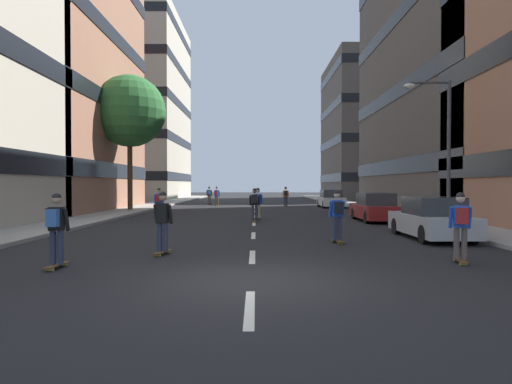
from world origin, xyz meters
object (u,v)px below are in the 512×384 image
skater_4 (259,201)px  skater_8 (256,203)px  streetlamp_right (442,136)px  skater_2 (160,201)px  skater_7 (462,223)px  parked_car_near (332,199)px  skater_1 (164,220)px  parked_car_mid (433,220)px  skater_9 (287,195)px  skater_6 (58,225)px  skater_3 (210,194)px  skater_0 (339,213)px  street_tree_near (131,112)px  parked_car_far (377,208)px  skater_5 (218,195)px

skater_4 → skater_8: 1.75m
streetlamp_right → skater_2: streetlamp_right is taller
skater_4 → skater_7: bearing=-69.9°
parked_car_near → skater_8: skater_8 is taller
parked_car_near → skater_1: size_ratio=2.47×
parked_car_mid → skater_9: (-3.77, 22.66, 0.32)m
skater_6 → skater_8: same height
skater_2 → skater_7: same height
skater_1 → skater_3: bearing=93.6°
skater_0 → skater_8: (-2.81, 8.20, 0.00)m
parked_car_mid → skater_6: bearing=-152.8°
skater_6 → skater_2: bearing=93.1°
parked_car_mid → skater_2: (-11.85, 8.75, 0.32)m
street_tree_near → parked_car_near: bearing=19.5°
parked_car_mid → skater_7: bearing=-104.2°
parked_car_far → street_tree_near: street_tree_near is taller
parked_car_mid → skater_0: bearing=-161.8°
street_tree_near → skater_2: 10.26m
parked_car_near → street_tree_near: (-15.53, -5.49, 6.56)m
parked_car_far → skater_6: (-11.06, -13.21, 0.32)m
skater_2 → street_tree_near: bearing=116.9°
street_tree_near → skater_5: bearing=57.7°
skater_2 → skater_9: size_ratio=1.00×
parked_car_near → skater_0: 22.99m
street_tree_near → skater_1: (6.53, -19.64, -6.27)m
skater_0 → streetlamp_right: bearing=42.2°
skater_2 → parked_car_far: bearing=-5.8°
skater_2 → skater_3: size_ratio=1.00×
skater_1 → skater_5: size_ratio=1.00×
street_tree_near → skater_8: (9.08, -9.01, -6.24)m
street_tree_near → parked_car_mid: bearing=-45.9°
streetlamp_right → skater_9: 19.89m
skater_3 → skater_9: size_ratio=1.00×
parked_car_near → skater_4: size_ratio=2.47×
skater_7 → skater_8: 13.06m
parked_car_near → skater_7: skater_7 is taller
parked_car_mid → skater_9: 22.98m
skater_0 → skater_1: 5.88m
streetlamp_right → skater_8: streetlamp_right is taller
parked_car_near → streetlamp_right: streetlamp_right is taller
skater_5 → skater_7: bearing=-73.6°
parked_car_far → skater_7: skater_7 is taller
skater_1 → skater_7: bearing=-9.9°
skater_3 → skater_8: bearing=-77.2°
parked_car_mid → skater_5: size_ratio=2.47×
skater_0 → skater_3: bearing=104.7°
streetlamp_right → parked_car_far: bearing=117.8°
skater_9 → skater_7: bearing=-84.8°
parked_car_near → skater_3: skater_3 is taller
skater_3 → skater_7: size_ratio=1.00×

